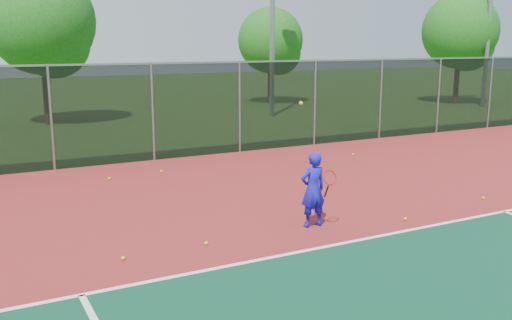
{
  "coord_description": "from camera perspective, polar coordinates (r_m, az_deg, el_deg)",
  "views": [
    {
      "loc": [
        -8.35,
        -5.04,
        3.64
      ],
      "look_at": [
        -3.06,
        5.0,
        1.3
      ],
      "focal_mm": 40.0,
      "sensor_mm": 36.0,
      "label": 1
    }
  ],
  "objects": [
    {
      "name": "practice_ball_6",
      "position": [
        10.54,
        -5.01,
        -8.29
      ],
      "size": [
        0.07,
        0.07,
        0.07
      ],
      "primitive_type": "sphere",
      "color": "#CED719",
      "rests_on": "court_apron"
    },
    {
      "name": "practice_ball_4",
      "position": [
        12.29,
        14.7,
        -5.71
      ],
      "size": [
        0.07,
        0.07,
        0.07
      ],
      "primitive_type": "sphere",
      "color": "#CED719",
      "rests_on": "court_apron"
    },
    {
      "name": "practice_ball_3",
      "position": [
        10.07,
        -13.15,
        -9.54
      ],
      "size": [
        0.07,
        0.07,
        0.07
      ],
      "primitive_type": "sphere",
      "color": "#CED719",
      "rests_on": "court_apron"
    },
    {
      "name": "tree_back_right",
      "position": [
        36.73,
        19.9,
        11.72
      ],
      "size": [
        4.46,
        4.46,
        6.55
      ],
      "color": "#362413",
      "rests_on": "ground"
    },
    {
      "name": "fence_back",
      "position": [
        19.09,
        -1.67,
        5.41
      ],
      "size": [
        30.0,
        0.06,
        3.03
      ],
      "color": "black",
      "rests_on": "court_apron"
    },
    {
      "name": "tree_back_left",
      "position": [
        27.36,
        -20.44,
        12.42
      ],
      "size": [
        4.71,
        4.71,
        6.92
      ],
      "color": "#362413",
      "rests_on": "ground"
    },
    {
      "name": "court_apron",
      "position": [
        11.51,
        21.09,
        -7.54
      ],
      "size": [
        30.0,
        20.0,
        0.02
      ],
      "primitive_type": "cube",
      "color": "maroon",
      "rests_on": "ground"
    },
    {
      "name": "tennis_player",
      "position": [
        11.38,
        5.73,
        -2.95
      ],
      "size": [
        0.59,
        0.6,
        2.52
      ],
      "color": "#1715C7",
      "rests_on": "court_apron"
    },
    {
      "name": "practice_ball_0",
      "position": [
        14.48,
        21.79,
        -3.54
      ],
      "size": [
        0.07,
        0.07,
        0.07
      ],
      "primitive_type": "sphere",
      "color": "#CED719",
      "rests_on": "court_apron"
    },
    {
      "name": "practice_ball_2",
      "position": [
        16.42,
        -9.43,
        -1.12
      ],
      "size": [
        0.07,
        0.07,
        0.07
      ],
      "primitive_type": "sphere",
      "color": "#CED719",
      "rests_on": "court_apron"
    },
    {
      "name": "practice_ball_5",
      "position": [
        15.85,
        -14.46,
        -1.79
      ],
      "size": [
        0.07,
        0.07,
        0.07
      ],
      "primitive_type": "sphere",
      "color": "#CED719",
      "rests_on": "court_apron"
    },
    {
      "name": "tree_back_mid",
      "position": [
        34.81,
        1.64,
        11.58
      ],
      "size": [
        3.9,
        3.9,
        5.73
      ],
      "color": "#362413",
      "rests_on": "ground"
    },
    {
      "name": "practice_ball_1",
      "position": [
        18.9,
        9.68,
        0.55
      ],
      "size": [
        0.07,
        0.07,
        0.07
      ],
      "primitive_type": "sphere",
      "color": "#CED719",
      "rests_on": "court_apron"
    }
  ]
}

